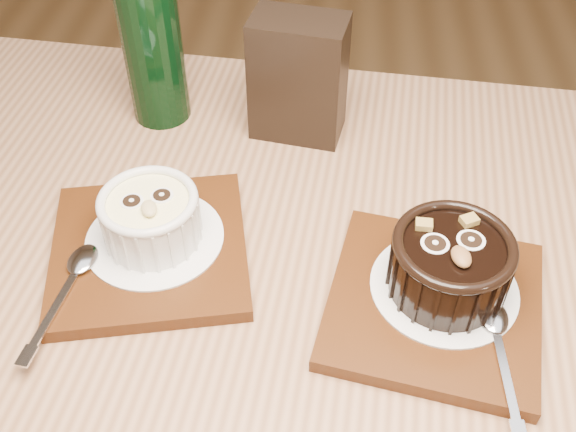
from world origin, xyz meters
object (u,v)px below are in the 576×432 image
Objects in this scene: condiment_stand at (298,78)px; table at (266,369)px; ramekin_dark at (450,263)px; tray_right at (433,304)px; tray_left at (150,250)px; ramekin_white at (150,216)px; green_bottle at (152,41)px.

table is at bearing -92.77° from condiment_stand.
ramekin_dark is 0.28m from condiment_stand.
tray_right is at bearing -136.04° from ramekin_dark.
tray_left is at bearing 170.40° from tray_right.
green_bottle is (-0.04, 0.22, 0.05)m from ramekin_white.
condiment_stand reaches higher than ramekin_dark.
ramekin_white is (0.00, 0.01, 0.04)m from tray_left.
tray_right is at bearing 5.74° from table.
tray_left is (-0.11, 0.06, 0.10)m from table.
condiment_stand is (-0.14, 0.25, 0.06)m from tray_right.
ramekin_dark is (0.27, -0.04, 0.00)m from ramekin_white.
green_bottle is at bearing 98.93° from tray_left.
table is 0.19m from ramekin_white.
green_bottle is at bearing 79.57° from ramekin_white.
tray_left is at bearing -121.66° from condiment_stand.
tray_right is 0.73× the size of green_bottle.
tray_left is at bearing 152.44° from table.
ramekin_white is 0.23m from condiment_stand.
table is 12.23× the size of ramekin_dark.
table is at bearing -52.49° from ramekin_white.
ramekin_dark is 0.74× the size of condiment_stand.
ramekin_dark reaches higher than table.
tray_left is 0.24m from green_bottle.
ramekin_white reaches higher than tray_right.
ramekin_white is 0.23m from green_bottle.
tray_right is (0.26, -0.04, 0.00)m from tray_left.
tray_left is 0.28m from ramekin_dark.
tray_left is 1.00× the size of tray_right.
condiment_stand is (0.13, 0.21, 0.06)m from tray_left.
condiment_stand reaches higher than tray_left.
table is 0.37m from green_bottle.
ramekin_white is at bearing -121.81° from condiment_stand.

